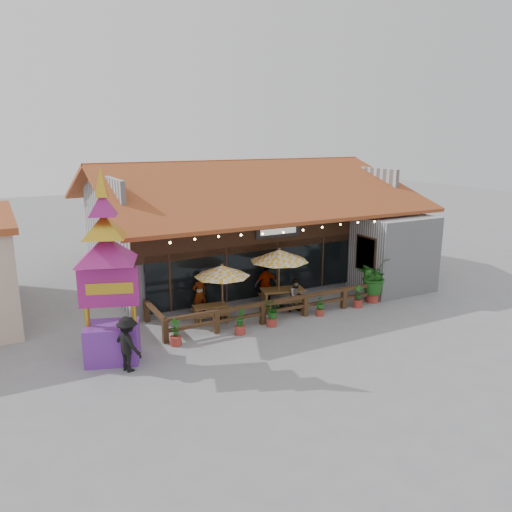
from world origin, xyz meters
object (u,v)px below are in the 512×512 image
picnic_table_right (282,295)px  thai_sign_tower (106,254)px  tropical_plant (373,277)px  pedestrian (128,344)px  picnic_table_left (210,310)px  umbrella_right (279,256)px  umbrella_left (222,271)px

picnic_table_right → thai_sign_tower: bearing=-166.7°
tropical_plant → pedestrian: tropical_plant is taller
picnic_table_right → thai_sign_tower: size_ratio=0.31×
picnic_table_left → picnic_table_right: 3.34m
thai_sign_tower → tropical_plant: size_ratio=3.35×
umbrella_right → picnic_table_right: bearing=-28.0°
umbrella_left → tropical_plant: size_ratio=1.42×
umbrella_left → thai_sign_tower: bearing=-160.7°
umbrella_right → pedestrian: bearing=-158.4°
picnic_table_right → pedestrian: size_ratio=1.20×
pedestrian → picnic_table_right: bearing=-91.6°
picnic_table_left → umbrella_right: bearing=0.1°
picnic_table_right → picnic_table_left: bearing=178.8°
umbrella_right → thai_sign_tower: bearing=-166.0°
thai_sign_tower → pedestrian: size_ratio=3.82×
tropical_plant → pedestrian: size_ratio=1.14×
umbrella_right → picnic_table_left: (-3.19, -0.01, -1.91)m
umbrella_left → umbrella_right: (2.75, 0.22, 0.27)m
picnic_table_right → pedestrian: (-7.34, -2.78, 0.31)m
umbrella_left → tropical_plant: bearing=-8.2°
picnic_table_left → tropical_plant: bearing=-9.3°
picnic_table_left → picnic_table_right: (3.34, -0.07, 0.15)m
picnic_table_right → pedestrian: pedestrian is taller
picnic_table_left → tropical_plant: 7.50m
umbrella_left → picnic_table_right: 3.25m
umbrella_left → picnic_table_left: bearing=154.7°
umbrella_left → umbrella_right: umbrella_right is taller
umbrella_left → picnic_table_left: umbrella_left is taller
thai_sign_tower → tropical_plant: 11.92m
picnic_table_right → tropical_plant: 4.23m
umbrella_right → picnic_table_right: size_ratio=1.25×
picnic_table_left → thai_sign_tower: size_ratio=0.22×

